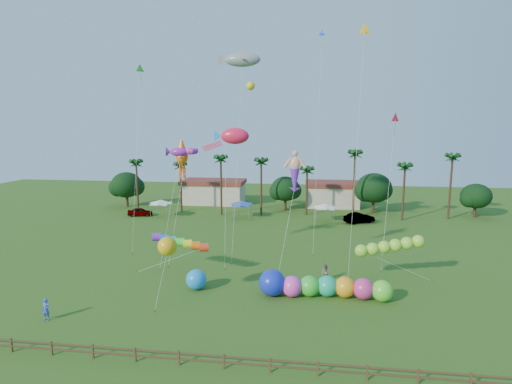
# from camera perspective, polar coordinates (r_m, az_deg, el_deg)

# --- Properties ---
(ground) EXTENTS (160.00, 160.00, 0.00)m
(ground) POSITION_cam_1_polar(r_m,az_deg,el_deg) (33.34, -2.35, -18.30)
(ground) COLOR #285116
(ground) RESTS_ON ground
(tree_line) EXTENTS (69.46, 8.91, 11.00)m
(tree_line) POSITION_cam_1_polar(r_m,az_deg,el_deg) (73.98, 6.17, 0.50)
(tree_line) COLOR #3A2819
(tree_line) RESTS_ON ground
(buildings_row) EXTENTS (35.00, 7.00, 4.00)m
(buildings_row) POSITION_cam_1_polar(r_m,az_deg,el_deg) (80.68, 1.51, -0.37)
(buildings_row) COLOR beige
(buildings_row) RESTS_ON ground
(tent_row) EXTENTS (31.00, 4.00, 0.60)m
(tent_row) POSITION_cam_1_polar(r_m,az_deg,el_deg) (67.59, -2.15, -1.59)
(tent_row) COLOR white
(tent_row) RESTS_ON ground
(fence) EXTENTS (36.12, 0.12, 1.00)m
(fence) POSITION_cam_1_polar(r_m,az_deg,el_deg) (27.92, -4.63, -22.78)
(fence) COLOR brown
(fence) RESTS_ON ground
(car_a) EXTENTS (4.49, 2.51, 1.44)m
(car_a) POSITION_cam_1_polar(r_m,az_deg,el_deg) (73.17, -16.22, -2.75)
(car_a) COLOR #4C4C54
(car_a) RESTS_ON ground
(car_b) EXTENTS (5.24, 3.98, 1.66)m
(car_b) POSITION_cam_1_polar(r_m,az_deg,el_deg) (67.37, 14.54, -3.59)
(car_b) COLOR #4C4C54
(car_b) RESTS_ON ground
(spectator_a) EXTENTS (0.70, 0.49, 1.84)m
(spectator_a) POSITION_cam_1_polar(r_m,az_deg,el_deg) (37.48, -27.81, -14.62)
(spectator_a) COLOR blue
(spectator_a) RESTS_ON ground
(spectator_b) EXTENTS (1.03, 1.06, 1.72)m
(spectator_b) POSITION_cam_1_polar(r_m,az_deg,el_deg) (41.84, 9.89, -11.27)
(spectator_b) COLOR gray
(spectator_b) RESTS_ON ground
(caterpillar_inflatable) EXTENTS (12.10, 2.75, 2.47)m
(caterpillar_inflatable) POSITION_cam_1_polar(r_m,az_deg,el_deg) (37.94, 9.06, -13.16)
(caterpillar_inflatable) COLOR #FF43CB
(caterpillar_inflatable) RESTS_ON ground
(blue_ball) EXTENTS (1.98, 1.98, 1.98)m
(blue_ball) POSITION_cam_1_polar(r_m,az_deg,el_deg) (39.57, -8.53, -12.25)
(blue_ball) COLOR #1A8BEF
(blue_ball) RESTS_ON ground
(rainbow_tube) EXTENTS (9.33, 1.56, 3.70)m
(rainbow_tube) POSITION_cam_1_polar(r_m,az_deg,el_deg) (42.01, -9.57, -7.73)
(rainbow_tube) COLOR #F5401B
(rainbow_tube) RESTS_ON ground
(green_worm) EXTENTS (10.68, 1.96, 3.86)m
(green_worm) POSITION_cam_1_polar(r_m,az_deg,el_deg) (42.02, 14.82, -8.13)
(green_worm) COLOR #93E132
(green_worm) RESTS_ON ground
(orange_ball_kite) EXTENTS (2.20, 2.79, 6.10)m
(orange_ball_kite) POSITION_cam_1_polar(r_m,az_deg,el_deg) (35.54, -12.55, -7.58)
(orange_ball_kite) COLOR #ECAD13
(orange_ball_kite) RESTS_ON ground
(merman_kite) EXTENTS (2.53, 5.27, 12.50)m
(merman_kite) POSITION_cam_1_polar(r_m,az_deg,el_deg) (44.71, 5.56, 2.58)
(merman_kite) COLOR #F3A98A
(merman_kite) RESTS_ON ground
(fish_kite) EXTENTS (5.23, 6.19, 15.47)m
(fish_kite) POSITION_cam_1_polar(r_m,az_deg,el_deg) (46.49, -3.05, 7.99)
(fish_kite) COLOR #F91B48
(fish_kite) RESTS_ON ground
(shark_kite) EXTENTS (5.68, 6.18, 24.21)m
(shark_kite) POSITION_cam_1_polar(r_m,az_deg,el_deg) (49.02, -1.92, 18.35)
(shark_kite) COLOR gray
(shark_kite) RESTS_ON ground
(squid_kite) EXTENTS (1.76, 4.22, 14.06)m
(squid_kite) POSITION_cam_1_polar(r_m,az_deg,el_deg) (46.76, -10.53, 4.79)
(squid_kite) COLOR orange
(squid_kite) RESTS_ON ground
(lobster_kite) EXTENTS (3.85, 5.19, 13.36)m
(lobster_kite) POSITION_cam_1_polar(r_m,az_deg,el_deg) (46.35, -10.93, 5.63)
(lobster_kite) COLOR purple
(lobster_kite) RESTS_ON ground
(delta_kite_red) EXTENTS (2.28, 5.39, 17.07)m
(delta_kite_red) POSITION_cam_1_polar(r_m,az_deg,el_deg) (48.39, 19.26, 9.66)
(delta_kite_red) COLOR red
(delta_kite_red) RESTS_ON ground
(delta_kite_yellow) EXTENTS (1.71, 3.39, 25.16)m
(delta_kite_yellow) POSITION_cam_1_polar(r_m,az_deg,el_deg) (41.89, 15.22, 20.87)
(delta_kite_yellow) COLOR yellow
(delta_kite_yellow) RESTS_ON ground
(delta_kite_green) EXTENTS (1.03, 4.40, 23.16)m
(delta_kite_green) POSITION_cam_1_polar(r_m,az_deg,el_deg) (53.36, -16.25, 16.10)
(delta_kite_green) COLOR green
(delta_kite_green) RESTS_ON ground
(delta_kite_blue) EXTENTS (1.10, 4.91, 27.28)m
(delta_kite_blue) POSITION_cam_1_polar(r_m,az_deg,el_deg) (52.58, 9.35, 20.50)
(delta_kite_blue) COLOR blue
(delta_kite_blue) RESTS_ON ground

